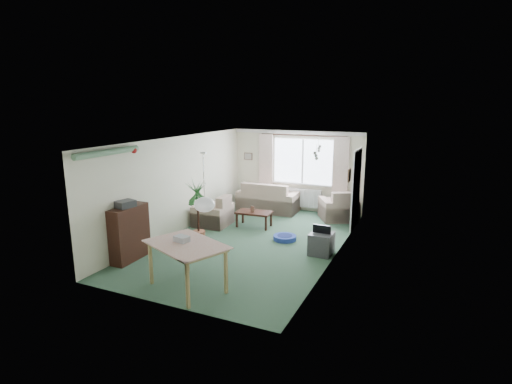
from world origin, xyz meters
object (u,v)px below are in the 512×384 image
at_px(coffee_table, 254,219).
at_px(dining_table, 187,267).
at_px(sofa, 268,196).
at_px(houseplant, 198,212).
at_px(tv_cube, 321,244).
at_px(pet_bed, 285,238).
at_px(armchair_corner, 339,205).
at_px(bookshelf, 130,233).
at_px(armchair_left, 213,210).

distance_m(coffee_table, dining_table, 3.77).
height_order(sofa, houseplant, houseplant).
distance_m(tv_cube, pet_bed, 1.17).
bearing_deg(armchair_corner, bookshelf, 25.96).
distance_m(armchair_corner, pet_bed, 2.39).
bearing_deg(bookshelf, tv_cube, 27.30).
height_order(armchair_corner, bookshelf, bookshelf).
relative_size(bookshelf, dining_table, 0.88).
bearing_deg(armchair_left, armchair_corner, 119.86).
distance_m(armchair_left, tv_cube, 3.32).
bearing_deg(armchair_left, tv_cube, 71.98).
bearing_deg(sofa, armchair_left, 64.86).
xyz_separation_m(sofa, dining_table, (0.70, -5.35, -0.04)).
xyz_separation_m(sofa, armchair_corner, (2.13, -0.02, -0.02)).
relative_size(sofa, dining_table, 1.36).
relative_size(armchair_left, tv_cube, 1.75).
relative_size(sofa, armchair_left, 1.95).
xyz_separation_m(bookshelf, houseplant, (0.73, 1.46, 0.18)).
xyz_separation_m(sofa, houseplant, (-0.41, -3.25, 0.30)).
bearing_deg(bookshelf, pet_bed, 42.98).
height_order(sofa, armchair_left, sofa).
bearing_deg(tv_cube, armchair_left, 166.40).
distance_m(coffee_table, bookshelf, 3.43).
height_order(armchair_corner, tv_cube, armchair_corner).
height_order(houseplant, tv_cube, houseplant).
bearing_deg(houseplant, tv_cube, 9.62).
height_order(armchair_left, pet_bed, armchair_left).
xyz_separation_m(sofa, coffee_table, (0.26, -1.61, -0.24)).
bearing_deg(coffee_table, armchair_corner, 40.44).
relative_size(armchair_left, coffee_table, 1.00).
distance_m(coffee_table, pet_bed, 1.29).
relative_size(dining_table, pet_bed, 2.38).
xyz_separation_m(sofa, armchair_left, (-0.80, -1.93, -0.04)).
bearing_deg(sofa, tv_cube, 128.21).
relative_size(houseplant, pet_bed, 2.74).
bearing_deg(armchair_corner, houseplant, 22.68).
height_order(armchair_left, houseplant, houseplant).
distance_m(houseplant, dining_table, 2.39).
bearing_deg(bookshelf, armchair_corner, 53.72).
xyz_separation_m(armchair_corner, bookshelf, (-3.27, -4.69, 0.15)).
height_order(coffee_table, houseplant, houseplant).
distance_m(armchair_corner, coffee_table, 2.46).
bearing_deg(dining_table, tv_cube, 56.52).
distance_m(sofa, coffee_table, 1.65).
distance_m(bookshelf, pet_bed, 3.55).
bearing_deg(bookshelf, coffee_table, 64.24).
bearing_deg(armchair_corner, dining_table, 45.79).
xyz_separation_m(bookshelf, dining_table, (1.84, -0.63, -0.16)).
relative_size(sofa, coffee_table, 1.95).
height_order(armchair_left, dining_table, same).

